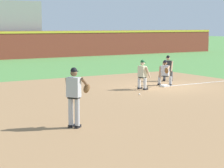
{
  "coord_description": "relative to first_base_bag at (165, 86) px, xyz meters",
  "views": [
    {
      "loc": [
        -13.92,
        -17.46,
        3.11
      ],
      "look_at": [
        -5.64,
        -4.01,
        0.99
      ],
      "focal_mm": 70.0,
      "sensor_mm": 36.0,
      "label": 1
    }
  ],
  "objects": [
    {
      "name": "outfield_wall",
      "position": [
        0.0,
        22.0,
        1.35
      ],
      "size": [
        48.0,
        0.54,
        2.6
      ],
      "color": "brown",
      "rests_on": "ground"
    },
    {
      "name": "stadium_seating_block",
      "position": [
        0.0,
        25.32,
        2.7
      ],
      "size": [
        5.56,
        5.05,
        5.45
      ],
      "color": "gray",
      "rests_on": "ground"
    },
    {
      "name": "first_baseman",
      "position": [
        0.25,
        0.31,
        0.69
      ],
      "size": [
        0.79,
        1.06,
        1.34
      ],
      "color": "black",
      "rests_on": "ground"
    },
    {
      "name": "infield_dirt_patch",
      "position": [
        -4.03,
        -2.86,
        -0.04
      ],
      "size": [
        18.0,
        18.0,
        0.01
      ],
      "primitive_type": "cube",
      "color": "#9E754C",
      "rests_on": "ground"
    },
    {
      "name": "first_base_bag",
      "position": [
        0.0,
        0.0,
        0.0
      ],
      "size": [
        0.38,
        0.38,
        0.09
      ],
      "primitive_type": "cube",
      "color": "white",
      "rests_on": "ground"
    },
    {
      "name": "pitcher",
      "position": [
        -8.02,
        -5.71,
        1.01
      ],
      "size": [
        0.85,
        0.57,
        1.86
      ],
      "color": "black",
      "rests_on": "ground"
    },
    {
      "name": "baserunner",
      "position": [
        -1.58,
        -0.23,
        0.75
      ],
      "size": [
        0.5,
        0.63,
        1.46
      ],
      "color": "black",
      "rests_on": "ground"
    },
    {
      "name": "baseball",
      "position": [
        -2.7,
        -1.57,
        -0.01
      ],
      "size": [
        0.07,
        0.07,
        0.07
      ],
      "primitive_type": "sphere",
      "color": "white",
      "rests_on": "ground"
    },
    {
      "name": "ground_plane",
      "position": [
        0.0,
        0.0,
        -0.04
      ],
      "size": [
        160.0,
        160.0,
        0.0
      ],
      "primitive_type": "plane",
      "color": "#518942"
    },
    {
      "name": "umpire",
      "position": [
        1.55,
        1.69,
        0.75
      ],
      "size": [
        0.65,
        0.68,
        1.46
      ],
      "color": "black",
      "rests_on": "ground"
    }
  ]
}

